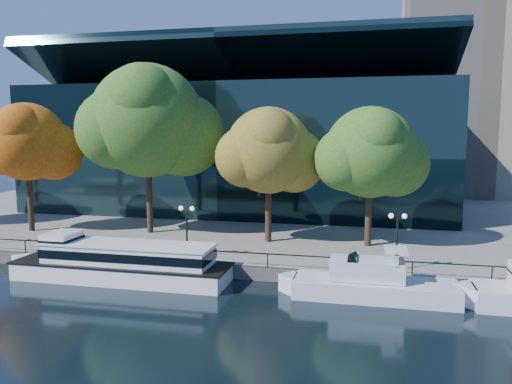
% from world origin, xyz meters
% --- Properties ---
extents(ground, '(160.00, 160.00, 0.00)m').
position_xyz_m(ground, '(0.00, 0.00, 0.00)').
color(ground, black).
rests_on(ground, ground).
extents(promenade, '(90.00, 67.08, 1.00)m').
position_xyz_m(promenade, '(0.00, 36.38, 0.50)').
color(promenade, slate).
rests_on(promenade, ground).
extents(railing, '(88.20, 0.08, 0.99)m').
position_xyz_m(railing, '(0.00, 3.25, 1.94)').
color(railing, black).
rests_on(railing, promenade).
extents(convention_building, '(50.00, 24.57, 21.43)m').
position_xyz_m(convention_building, '(-4.00, 31.79, 8.51)').
color(convention_building, black).
rests_on(convention_building, ground).
extents(tour_boat, '(17.43, 3.89, 3.31)m').
position_xyz_m(tour_boat, '(-5.72, 0.96, 1.41)').
color(tour_boat, white).
rests_on(tour_boat, ground).
extents(cruiser_near, '(11.52, 2.97, 3.34)m').
position_xyz_m(cruiser_near, '(12.06, 0.86, 1.04)').
color(cruiser_near, silver).
rests_on(cruiser_near, ground).
extents(tree_1, '(9.36, 7.68, 12.44)m').
position_xyz_m(tree_1, '(-20.05, 10.92, 9.52)').
color(tree_1, black).
rests_on(tree_1, promenade).
extents(tree_2, '(13.35, 10.95, 16.03)m').
position_xyz_m(tree_2, '(-8.27, 12.71, 11.46)').
color(tree_2, black).
rests_on(tree_2, promenade).
extents(tree_3, '(9.42, 7.72, 11.83)m').
position_xyz_m(tree_3, '(3.56, 11.40, 8.89)').
color(tree_3, black).
rests_on(tree_3, promenade).
extents(tree_4, '(9.58, 7.85, 11.80)m').
position_xyz_m(tree_4, '(12.18, 11.66, 8.80)').
color(tree_4, black).
rests_on(tree_4, promenade).
extents(lamp_1, '(1.26, 0.36, 4.03)m').
position_xyz_m(lamp_1, '(-1.60, 4.50, 3.98)').
color(lamp_1, black).
rests_on(lamp_1, promenade).
extents(lamp_2, '(1.26, 0.36, 4.03)m').
position_xyz_m(lamp_2, '(14.01, 4.50, 3.98)').
color(lamp_2, black).
rests_on(lamp_2, promenade).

